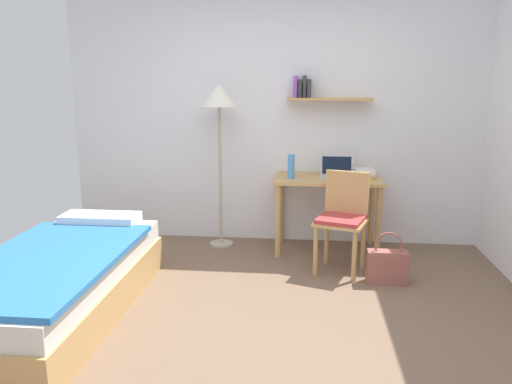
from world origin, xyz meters
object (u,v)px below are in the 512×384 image
(book_stack, at_px, (364,174))
(handbag, at_px, (387,266))
(desk, at_px, (327,191))
(water_bottle, at_px, (291,166))
(bed, at_px, (58,283))
(desk_chair, at_px, (343,216))
(laptop, at_px, (337,172))
(standing_lamp, at_px, (219,105))

(book_stack, distance_m, handbag, 1.03)
(desk, relative_size, water_bottle, 4.45)
(handbag, bearing_deg, bed, -161.46)
(desk_chair, bearing_deg, book_stack, 66.73)
(desk_chair, distance_m, water_bottle, 0.74)
(desk, bearing_deg, desk_chair, -77.41)
(laptop, distance_m, book_stack, 0.26)
(desk_chair, xyz_separation_m, standing_lamp, (-1.18, 0.56, 0.93))
(laptop, relative_size, handbag, 0.72)
(desk_chair, xyz_separation_m, handbag, (0.36, -0.27, -0.34))
(book_stack, bearing_deg, desk_chair, -113.27)
(bed, relative_size, water_bottle, 8.81)
(standing_lamp, height_order, water_bottle, standing_lamp)
(bed, distance_m, desk_chair, 2.37)
(desk, distance_m, water_bottle, 0.44)
(bed, distance_m, desk, 2.57)
(standing_lamp, height_order, handbag, standing_lamp)
(desk, relative_size, desk_chair, 1.18)
(laptop, height_order, book_stack, laptop)
(laptop, bearing_deg, bed, -141.36)
(laptop, bearing_deg, desk, -160.28)
(water_bottle, height_order, book_stack, water_bottle)
(desk_chair, xyz_separation_m, laptop, (-0.03, 0.55, 0.30))
(desk, height_order, laptop, laptop)
(standing_lamp, bearing_deg, desk, -2.15)
(water_bottle, bearing_deg, standing_lamp, 170.78)
(bed, height_order, water_bottle, water_bottle)
(handbag, bearing_deg, water_bottle, 139.49)
(bed, height_order, book_stack, book_stack)
(laptop, xyz_separation_m, water_bottle, (-0.44, -0.11, 0.06))
(desk, bearing_deg, standing_lamp, 177.85)
(bed, relative_size, handbag, 4.59)
(desk_chair, distance_m, laptop, 0.63)
(book_stack, height_order, handbag, book_stack)
(bed, xyz_separation_m, standing_lamp, (0.90, 1.65, 1.19))
(desk_chair, distance_m, book_stack, 0.64)
(water_bottle, xyz_separation_m, handbag, (0.84, -0.71, -0.70))
(water_bottle, bearing_deg, desk_chair, -43.38)
(water_bottle, height_order, handbag, water_bottle)
(desk, height_order, book_stack, book_stack)
(bed, height_order, handbag, bed)
(water_bottle, distance_m, handbag, 1.31)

